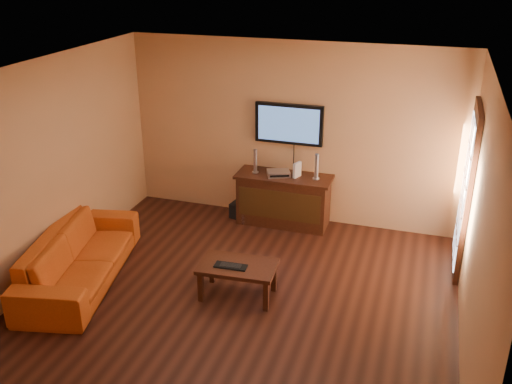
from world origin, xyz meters
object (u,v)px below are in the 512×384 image
at_px(media_console, 283,199).
at_px(av_receiver, 278,173).
at_px(speaker_right, 317,168).
at_px(speaker_left, 255,162).
at_px(television, 289,124).
at_px(coffee_table, 238,269).
at_px(keyboard, 231,266).
at_px(sofa, 79,249).
at_px(bottle, 244,219).
at_px(game_console, 297,170).
at_px(subwoofer, 239,210).

bearing_deg(media_console, av_receiver, -167.92).
relative_size(media_console, speaker_right, 3.70).
distance_m(speaker_left, av_receiver, 0.39).
bearing_deg(television, speaker_right, -23.96).
bearing_deg(speaker_left, coffee_table, -77.89).
distance_m(coffee_table, keyboard, 0.12).
bearing_deg(sofa, media_console, -53.11).
relative_size(coffee_table, sofa, 0.42).
bearing_deg(media_console, bottle, -158.64).
relative_size(speaker_left, av_receiver, 1.11).
height_order(sofa, keyboard, sofa).
bearing_deg(game_console, television, 151.57).
bearing_deg(speaker_right, game_console, -178.93).
distance_m(media_console, bottle, 0.67).
relative_size(speaker_right, av_receiver, 1.17).
relative_size(speaker_left, speaker_right, 0.95).
xyz_separation_m(coffee_table, bottle, (-0.56, 1.85, -0.27)).
distance_m(speaker_left, keyboard, 2.23).
bearing_deg(coffee_table, bottle, 106.86).
relative_size(av_receiver, bottle, 1.66).
xyz_separation_m(game_console, bottle, (-0.76, -0.23, -0.79)).
height_order(coffee_table, subwoofer, coffee_table).
bearing_deg(television, keyboard, -91.50).
bearing_deg(sofa, av_receiver, -52.18).
distance_m(television, keyboard, 2.60).
bearing_deg(coffee_table, av_receiver, 92.22).
distance_m(game_console, bottle, 1.12).
height_order(coffee_table, av_receiver, av_receiver).
height_order(game_console, keyboard, game_console).
bearing_deg(speaker_left, keyboard, -79.90).
height_order(speaker_left, av_receiver, speaker_left).
height_order(television, sofa, television).
distance_m(speaker_right, av_receiver, 0.58).
bearing_deg(coffee_table, television, 90.01).
height_order(media_console, coffee_table, media_console).
xyz_separation_m(sofa, subwoofer, (1.30, 2.32, -0.32)).
bearing_deg(bottle, television, 38.65).
distance_m(media_console, game_console, 0.53).
bearing_deg(game_console, coffee_table, -75.55).
height_order(speaker_left, keyboard, speaker_left).
bearing_deg(media_console, game_console, 3.21).
xyz_separation_m(sofa, speaker_left, (1.56, 2.32, 0.51)).
distance_m(speaker_left, bottle, 0.89).
bearing_deg(keyboard, coffee_table, 48.29).
distance_m(coffee_table, sofa, 2.02).
relative_size(media_console, game_console, 6.38).
bearing_deg(coffee_table, keyboard, -131.71).
relative_size(television, sofa, 0.45).
relative_size(speaker_right, bottle, 1.94).
bearing_deg(bottle, keyboard, -75.45).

